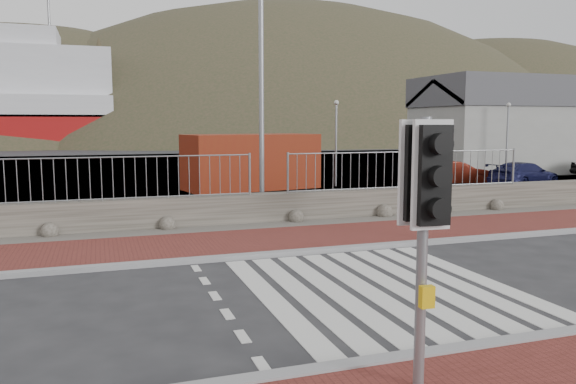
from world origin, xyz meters
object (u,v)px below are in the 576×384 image
object	(u,v)px
traffic_signal_near	(424,197)
car_c	(524,174)
traffic_signal_far	(424,157)
car_b	(454,173)
streetlight	(266,58)
shipping_container	(251,162)
car_a	(443,173)

from	to	relation	value
traffic_signal_near	car_c	world-z (taller)	traffic_signal_near
traffic_signal_far	car_b	size ratio (longest dim) A/B	0.82
streetlight	car_b	bearing A→B (deg)	20.60
traffic_signal_far	car_b	xyz separation A→B (m)	(8.59, 10.89, -1.56)
shipping_container	car_b	size ratio (longest dim) A/B	1.66
streetlight	shipping_container	world-z (taller)	streetlight
traffic_signal_far	car_a	size ratio (longest dim) A/B	0.86
traffic_signal_near	traffic_signal_far	world-z (taller)	traffic_signal_near
car_c	car_b	bearing A→B (deg)	41.72
traffic_signal_far	streetlight	distance (m)	6.18
traffic_signal_near	traffic_signal_far	xyz separation A→B (m)	(4.54, 7.20, -0.06)
car_a	car_b	size ratio (longest dim) A/B	0.95
traffic_signal_near	car_c	size ratio (longest dim) A/B	0.75
streetlight	shipping_container	size ratio (longest dim) A/B	1.48
car_c	streetlight	bearing A→B (deg)	90.97
shipping_container	car_b	bearing A→B (deg)	-21.15
traffic_signal_near	car_b	xyz separation A→B (m)	(13.14, 18.09, -1.63)
car_b	car_c	world-z (taller)	car_b
traffic_signal_far	car_a	distance (m)	14.06
traffic_signal_near	streetlight	world-z (taller)	streetlight
traffic_signal_far	shipping_container	xyz separation A→B (m)	(-1.19, 12.64, -0.91)
traffic_signal_near	shipping_container	bearing A→B (deg)	83.90
shipping_container	streetlight	bearing A→B (deg)	-112.54
streetlight	shipping_container	bearing A→B (deg)	70.50
traffic_signal_near	car_b	bearing A→B (deg)	57.51
traffic_signal_near	car_b	distance (m)	22.41
traffic_signal_near	shipping_container	xyz separation A→B (m)	(3.36, 19.84, -0.97)
traffic_signal_near	shipping_container	distance (m)	20.15
shipping_container	car_c	size ratio (longest dim) A/B	1.47
car_c	traffic_signal_far	bearing A→B (deg)	112.34
car_b	car_c	bearing A→B (deg)	-119.98
traffic_signal_far	streetlight	xyz separation A→B (m)	(-2.81, 4.68, 2.88)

